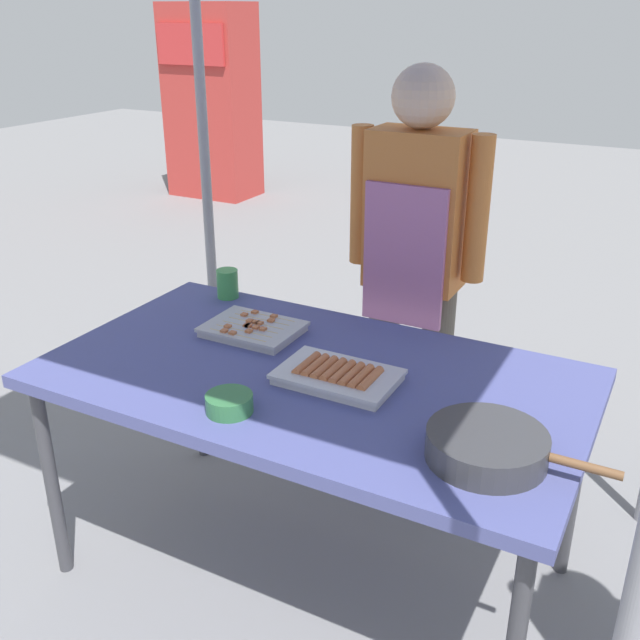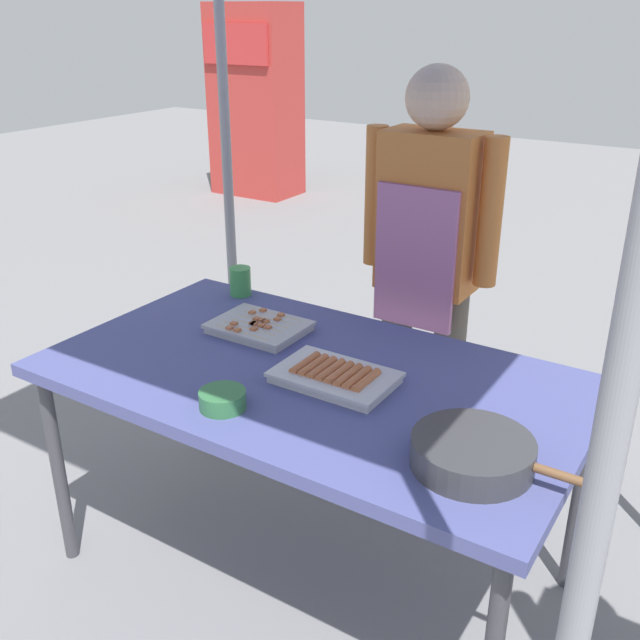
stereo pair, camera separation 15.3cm
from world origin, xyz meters
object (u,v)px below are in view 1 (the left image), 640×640
(stall_table, at_px, (312,388))
(drink_cup_near_edge, at_px, (228,284))
(tray_grilled_sausages, at_px, (338,376))
(neighbor_stall_left, at_px, (212,102))
(condiment_bowl, at_px, (229,403))
(vendor_woman, at_px, (414,250))
(cooking_wok, at_px, (488,445))
(tray_meat_skewers, at_px, (253,329))

(stall_table, xyz_separation_m, drink_cup_near_edge, (-0.57, 0.39, 0.11))
(tray_grilled_sausages, height_order, neighbor_stall_left, neighbor_stall_left)
(tray_grilled_sausages, bearing_deg, drink_cup_near_edge, 148.62)
(drink_cup_near_edge, bearing_deg, condiment_bowl, -55.04)
(vendor_woman, bearing_deg, tray_grilled_sausages, 94.34)
(stall_table, bearing_deg, cooking_wok, -18.76)
(tray_meat_skewers, relative_size, drink_cup_near_edge, 2.86)
(neighbor_stall_left, bearing_deg, drink_cup_near_edge, -53.50)
(drink_cup_near_edge, bearing_deg, tray_grilled_sausages, -31.38)
(condiment_bowl, height_order, neighbor_stall_left, neighbor_stall_left)
(drink_cup_near_edge, bearing_deg, stall_table, -34.14)
(tray_grilled_sausages, bearing_deg, vendor_woman, 94.34)
(tray_grilled_sausages, distance_m, tray_meat_skewers, 0.43)
(vendor_woman, bearing_deg, tray_meat_skewers, 58.34)
(tray_grilled_sausages, xyz_separation_m, tray_meat_skewers, (-0.40, 0.17, -0.00))
(stall_table, xyz_separation_m, tray_grilled_sausages, (0.10, -0.02, 0.07))
(tray_grilled_sausages, bearing_deg, neighbor_stall_left, 129.52)
(stall_table, distance_m, cooking_wok, 0.63)
(cooking_wok, bearing_deg, condiment_bowl, -171.08)
(stall_table, distance_m, tray_meat_skewers, 0.35)
(stall_table, bearing_deg, neighbor_stall_left, 128.88)
(condiment_bowl, bearing_deg, neighbor_stall_left, 126.27)
(condiment_bowl, xyz_separation_m, drink_cup_near_edge, (-0.48, 0.69, 0.03))
(tray_grilled_sausages, xyz_separation_m, neighbor_stall_left, (-3.53, 4.28, 0.14))
(condiment_bowl, distance_m, vendor_woman, 1.03)
(drink_cup_near_edge, relative_size, vendor_woman, 0.07)
(stall_table, height_order, tray_grilled_sausages, tray_grilled_sausages)
(cooking_wok, relative_size, vendor_woman, 0.29)
(tray_grilled_sausages, relative_size, condiment_bowl, 2.69)
(stall_table, relative_size, cooking_wok, 3.54)
(tray_meat_skewers, height_order, neighbor_stall_left, neighbor_stall_left)
(tray_grilled_sausages, xyz_separation_m, condiment_bowl, (-0.18, -0.29, 0.00))
(condiment_bowl, xyz_separation_m, neighbor_stall_left, (-3.35, 4.56, 0.13))
(condiment_bowl, bearing_deg, vendor_woman, 82.90)
(cooking_wok, height_order, drink_cup_near_edge, drink_cup_near_edge)
(stall_table, xyz_separation_m, cooking_wok, (0.59, -0.20, 0.09))
(tray_meat_skewers, distance_m, neighbor_stall_left, 5.17)
(condiment_bowl, distance_m, drink_cup_near_edge, 0.84)
(tray_meat_skewers, xyz_separation_m, vendor_woman, (0.34, 0.56, 0.17))
(condiment_bowl, relative_size, drink_cup_near_edge, 1.19)
(cooking_wok, distance_m, neighbor_stall_left, 6.00)
(stall_table, relative_size, tray_meat_skewers, 5.20)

